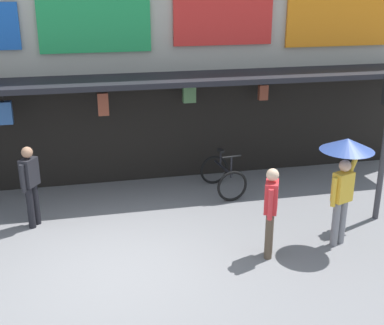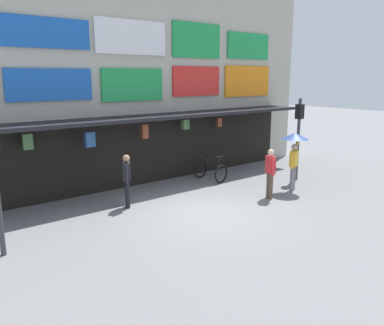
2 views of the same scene
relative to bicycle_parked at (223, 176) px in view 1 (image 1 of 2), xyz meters
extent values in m
plane|color=slate|center=(-2.67, -2.75, -0.39)|extent=(80.00, 80.00, 0.00)
cube|color=#B2AD9E|center=(-2.67, 1.85, 3.61)|extent=(18.00, 1.20, 8.00)
cube|color=black|center=(-2.67, 0.55, 2.21)|extent=(15.30, 1.40, 0.12)
cube|color=green|center=(-2.67, 1.20, 3.33)|extent=(2.47, 0.08, 1.14)
cube|color=red|center=(0.28, 1.20, 3.44)|extent=(2.38, 0.08, 1.17)
cube|color=orange|center=(3.23, 1.20, 3.42)|extent=(2.75, 0.08, 1.33)
cylinder|color=black|center=(-4.71, 0.58, 2.01)|extent=(0.02, 0.02, 0.27)
cube|color=#2D5693|center=(-4.71, 0.58, 1.64)|extent=(0.31, 0.19, 0.49)
cylinder|color=black|center=(-2.63, 0.58, 2.06)|extent=(0.02, 0.02, 0.18)
cube|color=brown|center=(-2.63, 0.58, 1.72)|extent=(0.23, 0.14, 0.50)
cylinder|color=black|center=(-0.63, 0.81, 2.07)|extent=(0.02, 0.02, 0.16)
cube|color=#477042|center=(-0.63, 0.81, 1.80)|extent=(0.30, 0.18, 0.38)
cylinder|color=black|center=(1.22, 0.88, 2.03)|extent=(0.02, 0.02, 0.22)
cube|color=brown|center=(1.22, 0.88, 1.74)|extent=(0.22, 0.13, 0.36)
cube|color=black|center=(-2.67, 1.23, 0.86)|extent=(15.30, 0.04, 2.50)
torus|color=black|center=(0.06, -0.54, -0.03)|extent=(0.72, 0.14, 0.72)
torus|color=black|center=(-0.06, 0.55, -0.03)|extent=(0.72, 0.14, 0.72)
cylinder|color=black|center=(0.00, 0.01, 0.22)|extent=(0.16, 0.99, 0.05)
cylinder|color=black|center=(-0.02, 0.17, 0.39)|extent=(0.04, 0.04, 0.35)
cube|color=black|center=(-0.02, 0.17, 0.58)|extent=(0.12, 0.21, 0.06)
cylinder|color=black|center=(0.05, -0.46, 0.39)|extent=(0.04, 0.04, 0.50)
cylinder|color=black|center=(0.05, -0.46, 0.64)|extent=(0.44, 0.09, 0.04)
cylinder|color=gray|center=(1.35, -2.89, 0.05)|extent=(0.14, 0.14, 0.88)
cylinder|color=gray|center=(1.52, -2.82, 0.05)|extent=(0.14, 0.14, 0.88)
cube|color=gold|center=(1.43, -2.85, 0.77)|extent=(0.41, 0.33, 0.56)
sphere|color=tan|center=(1.43, -2.85, 1.18)|extent=(0.22, 0.22, 0.22)
cylinder|color=gold|center=(1.23, -2.93, 0.72)|extent=(0.09, 0.09, 0.56)
cylinder|color=gold|center=(1.64, -2.78, 1.17)|extent=(0.23, 0.09, 0.48)
cylinder|color=#4C3823|center=(1.64, -2.78, 1.27)|extent=(0.02, 0.02, 0.55)
cone|color=#334C99|center=(1.43, -2.85, 1.58)|extent=(0.96, 0.96, 0.22)
cylinder|color=brown|center=(-0.03, -3.07, 0.05)|extent=(0.14, 0.14, 0.88)
cylinder|color=brown|center=(0.04, -2.91, 0.05)|extent=(0.14, 0.14, 0.88)
cube|color=red|center=(0.00, -2.99, 0.77)|extent=(0.35, 0.42, 0.56)
sphere|color=beige|center=(0.00, -2.99, 1.18)|extent=(0.22, 0.22, 0.22)
cylinder|color=red|center=(-0.09, -3.19, 0.72)|extent=(0.09, 0.09, 0.56)
cylinder|color=red|center=(0.09, -2.79, 0.72)|extent=(0.09, 0.09, 0.56)
cylinder|color=black|center=(-4.15, -0.75, 0.05)|extent=(0.14, 0.14, 0.88)
cylinder|color=black|center=(-4.24, -0.91, 0.05)|extent=(0.14, 0.14, 0.88)
cube|color=#232328|center=(-4.19, -0.83, 0.77)|extent=(0.37, 0.42, 0.56)
sphere|color=#A87A5B|center=(-4.19, -0.83, 1.18)|extent=(0.22, 0.22, 0.22)
cylinder|color=#232328|center=(-4.08, -0.64, 0.72)|extent=(0.09, 0.09, 0.56)
cylinder|color=#232328|center=(-4.30, -1.02, 0.72)|extent=(0.09, 0.09, 0.56)
camera|label=1|loc=(-3.10, -10.56, 4.32)|focal=47.48mm
camera|label=2|loc=(-10.02, -11.31, 3.62)|focal=36.96mm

